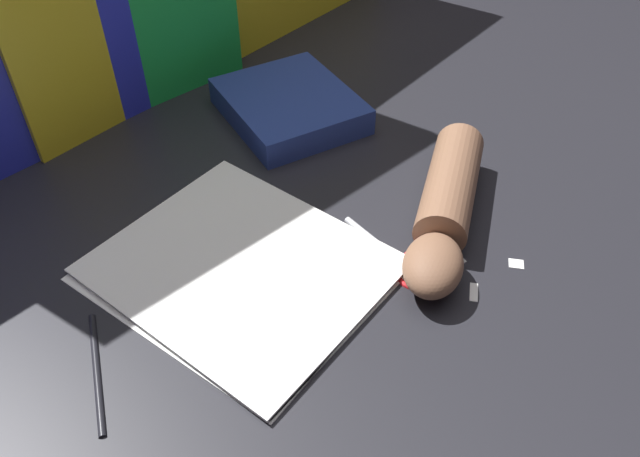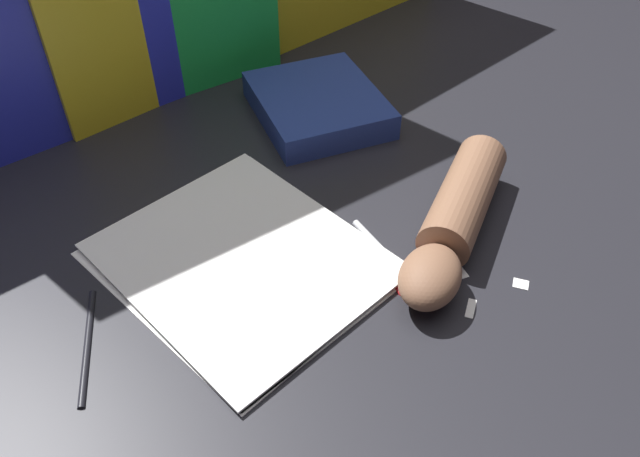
% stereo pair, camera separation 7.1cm
% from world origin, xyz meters
% --- Properties ---
extents(ground_plane, '(6.00, 6.00, 0.00)m').
position_xyz_m(ground_plane, '(0.00, 0.00, 0.00)').
color(ground_plane, black).
extents(paper_stack, '(0.30, 0.34, 0.01)m').
position_xyz_m(paper_stack, '(-0.08, 0.04, 0.00)').
color(paper_stack, white).
rests_on(paper_stack, ground_plane).
extents(book_closed, '(0.24, 0.26, 0.04)m').
position_xyz_m(book_closed, '(0.20, 0.23, 0.02)').
color(book_closed, navy).
rests_on(book_closed, ground_plane).
extents(scissors, '(0.12, 0.15, 0.01)m').
position_xyz_m(scissors, '(0.06, -0.09, 0.00)').
color(scissors, silver).
rests_on(scissors, ground_plane).
extents(hand_forearm, '(0.30, 0.19, 0.07)m').
position_xyz_m(hand_forearm, '(0.15, -0.09, 0.03)').
color(hand_forearm, brown).
rests_on(hand_forearm, ground_plane).
extents(paper_scrap_near, '(0.02, 0.03, 0.00)m').
position_xyz_m(paper_scrap_near, '(0.11, -0.13, 0.00)').
color(paper_scrap_near, white).
rests_on(paper_scrap_near, ground_plane).
extents(paper_scrap_mid, '(0.03, 0.02, 0.00)m').
position_xyz_m(paper_scrap_mid, '(0.08, -0.18, 0.00)').
color(paper_scrap_mid, white).
rests_on(paper_scrap_mid, ground_plane).
extents(paper_scrap_far, '(0.02, 0.02, 0.00)m').
position_xyz_m(paper_scrap_far, '(0.15, -0.20, 0.00)').
color(paper_scrap_far, white).
rests_on(paper_scrap_far, ground_plane).
extents(pen, '(0.08, 0.14, 0.01)m').
position_xyz_m(pen, '(-0.28, 0.05, 0.00)').
color(pen, black).
rests_on(pen, ground_plane).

